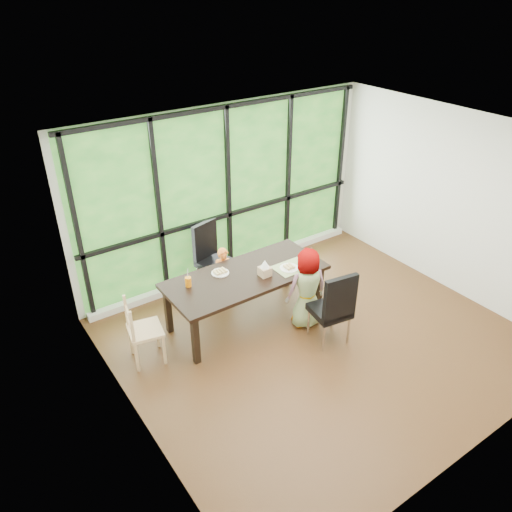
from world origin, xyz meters
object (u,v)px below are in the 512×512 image
at_px(plate_far, 220,273).
at_px(plate_near, 289,268).
at_px(chair_window_leather, 215,259).
at_px(chair_interior_leather, 330,306).
at_px(tissue_box, 265,271).
at_px(dining_table, 246,297).
at_px(orange_cup, 188,282).
at_px(green_cup, 310,260).
at_px(child_toddler, 224,275).
at_px(child_older, 308,288).
at_px(chair_end_beech, 145,330).

distance_m(plate_far, plate_near, 0.94).
xyz_separation_m(chair_window_leather, chair_interior_leather, (0.60, -1.89, 0.00)).
bearing_deg(tissue_box, plate_near, -7.62).
xyz_separation_m(dining_table, chair_window_leather, (0.05, 0.92, 0.17)).
height_order(orange_cup, tissue_box, orange_cup).
bearing_deg(chair_window_leather, plate_near, -81.25).
bearing_deg(green_cup, child_toddler, 135.73).
relative_size(child_older, plate_far, 4.87).
distance_m(child_older, plate_far, 1.20).
relative_size(chair_interior_leather, child_older, 0.93).
distance_m(chair_end_beech, plate_near, 2.08).
xyz_separation_m(chair_interior_leather, plate_near, (-0.09, 0.76, 0.22)).
relative_size(chair_end_beech, plate_near, 3.46).
height_order(child_toddler, tissue_box, same).
bearing_deg(child_older, plate_near, -62.87).
xyz_separation_m(plate_far, green_cup, (1.15, -0.50, 0.06)).
relative_size(plate_far, tissue_box, 1.63).
height_order(chair_window_leather, chair_end_beech, chair_window_leather).
distance_m(orange_cup, green_cup, 1.71).
relative_size(chair_end_beech, green_cup, 6.83).
xyz_separation_m(dining_table, child_older, (0.65, -0.54, 0.21)).
distance_m(chair_window_leather, orange_cup, 1.13).
bearing_deg(orange_cup, green_cup, -15.88).
distance_m(green_cup, tissue_box, 0.69).
bearing_deg(plate_far, child_toddler, 53.37).
distance_m(chair_interior_leather, child_older, 0.44).
bearing_deg(child_toddler, tissue_box, -52.84).
distance_m(plate_near, orange_cup, 1.40).
distance_m(chair_window_leather, plate_near, 1.26).
xyz_separation_m(plate_far, orange_cup, (-0.50, -0.03, 0.06)).
bearing_deg(chair_end_beech, orange_cup, -66.09).
distance_m(dining_table, plate_near, 0.72).
bearing_deg(chair_window_leather, chair_end_beech, -165.63).
xyz_separation_m(chair_end_beech, child_toddler, (1.47, 0.55, -0.01)).
distance_m(chair_end_beech, orange_cup, 0.81).
relative_size(chair_window_leather, chair_interior_leather, 1.00).
height_order(child_older, green_cup, child_older).
relative_size(chair_interior_leather, orange_cup, 8.33).
bearing_deg(child_toddler, orange_cup, -130.66).
height_order(plate_near, green_cup, green_cup).
xyz_separation_m(chair_window_leather, child_toddler, (-0.05, -0.34, -0.10)).
relative_size(chair_end_beech, tissue_box, 6.15).
xyz_separation_m(orange_cup, green_cup, (1.64, -0.47, 0.00)).
height_order(dining_table, chair_interior_leather, chair_interior_leather).
bearing_deg(plate_near, child_older, -76.47).
height_order(chair_interior_leather, plate_near, chair_interior_leather).
relative_size(child_toddler, plate_near, 3.37).
height_order(dining_table, green_cup, green_cup).
xyz_separation_m(chair_window_leather, child_older, (0.60, -1.46, 0.04)).
xyz_separation_m(chair_end_beech, child_older, (2.12, -0.57, 0.13)).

